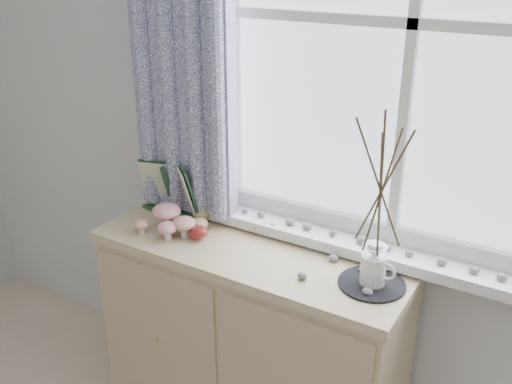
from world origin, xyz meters
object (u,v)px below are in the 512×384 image
at_px(botanical_book, 167,191).
at_px(toadstool_cluster, 169,219).
at_px(sideboard, 251,341).
at_px(twig_pitcher, 381,184).

bearing_deg(botanical_book, toadstool_cluster, -37.01).
bearing_deg(toadstool_cluster, botanical_book, 130.69).
relative_size(sideboard, toadstool_cluster, 5.12).
relative_size(sideboard, twig_pitcher, 1.93).
bearing_deg(sideboard, botanical_book, 173.98).
xyz_separation_m(botanical_book, twig_pitcher, (0.89, -0.05, 0.24)).
height_order(botanical_book, twig_pitcher, twig_pitcher).
bearing_deg(toadstool_cluster, sideboard, 10.98).
relative_size(botanical_book, twig_pitcher, 0.54).
bearing_deg(sideboard, toadstool_cluster, -169.02).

